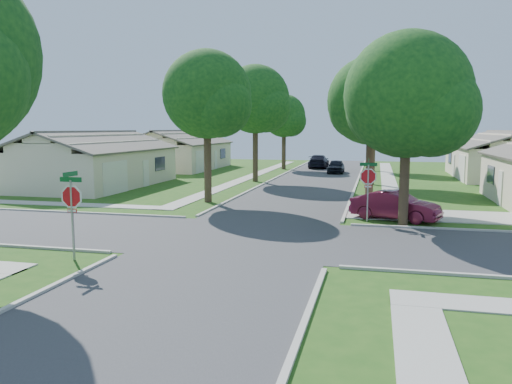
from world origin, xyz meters
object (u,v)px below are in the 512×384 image
at_px(house_ne_far, 503,161).
at_px(tree_w_far, 284,118).
at_px(house_nw_near, 94,166).
at_px(house_nw_far, 179,155).
at_px(tree_w_near, 208,99).
at_px(car_curb_east, 336,166).
at_px(tree_e_far, 375,113).
at_px(car_driveway, 395,206).
at_px(stop_sign_sw, 72,200).
at_px(tree_w_mid, 256,102).
at_px(tree_e_mid, 374,104).
at_px(stop_sign_ne, 368,179).
at_px(car_curb_west, 319,161).
at_px(tree_e_near, 372,105).
at_px(tree_ne_corner, 409,101).

bearing_deg(house_ne_far, tree_w_far, 166.36).
bearing_deg(house_nw_near, house_nw_far, 90.00).
relative_size(tree_w_near, car_curb_east, 2.30).
xyz_separation_m(tree_e_far, car_driveway, (1.25, -28.51, -5.29)).
relative_size(house_ne_far, car_driveway, 3.25).
relative_size(stop_sign_sw, tree_w_mid, 0.31).
bearing_deg(tree_w_near, tree_e_mid, 51.92).
xyz_separation_m(stop_sign_ne, house_nw_far, (-20.69, 27.30, -0.51)).
bearing_deg(car_curb_west, tree_e_mid, 109.15).
bearing_deg(house_nw_far, tree_e_mid, -27.91).
height_order(tree_w_near, car_driveway, tree_w_near).
bearing_deg(house_ne_far, car_curb_west, 156.47).
height_order(tree_w_near, car_curb_east, tree_w_near).
xyz_separation_m(tree_e_far, tree_w_near, (-9.40, -25.00, 0.14)).
bearing_deg(tree_w_mid, tree_e_mid, -0.00).
height_order(house_ne_far, car_driveway, house_ne_far).
bearing_deg(tree_e_mid, stop_sign_sw, -110.20).
relative_size(tree_w_mid, tree_w_far, 1.19).
relative_size(tree_w_far, house_nw_near, 0.59).
distance_m(tree_e_far, tree_w_far, 9.42).
xyz_separation_m(tree_w_far, car_driveway, (10.65, -28.51, -4.82)).
distance_m(house_ne_far, house_nw_far, 32.12).
bearing_deg(stop_sign_sw, stop_sign_ne, 45.00).
xyz_separation_m(tree_w_near, car_driveway, (10.64, -3.51, -5.43)).
bearing_deg(house_ne_far, tree_e_near, -119.35).
bearing_deg(stop_sign_ne, tree_e_mid, 89.80).
distance_m(tree_w_near, house_ne_far, 29.10).
bearing_deg(car_driveway, tree_w_far, 40.84).
distance_m(stop_sign_ne, tree_e_far, 29.57).
bearing_deg(tree_ne_corner, house_nw_near, 154.23).
height_order(tree_e_near, house_nw_near, tree_e_near).
relative_size(tree_w_near, car_driveway, 2.14).
bearing_deg(house_nw_near, tree_e_mid, 16.15).
relative_size(tree_e_far, house_nw_far, 0.64).
height_order(stop_sign_ne, house_nw_near, house_nw_near).
distance_m(tree_e_far, car_curb_east, 7.30).
bearing_deg(car_curb_east, tree_w_far, 148.16).
height_order(house_nw_near, car_driveway, house_nw_near).
bearing_deg(tree_e_mid, tree_w_mid, 180.00).
bearing_deg(house_nw_near, tree_e_near, -16.11).
relative_size(stop_sign_ne, tree_ne_corner, 0.34).
relative_size(stop_sign_sw, car_curb_east, 0.76).
distance_m(tree_e_mid, tree_ne_corner, 16.89).
bearing_deg(tree_e_far, car_curb_west, 157.43).
height_order(car_curb_east, car_curb_west, car_curb_west).
bearing_deg(tree_ne_corner, stop_sign_ne, 163.45).
relative_size(tree_w_far, car_curb_east, 2.06).
height_order(stop_sign_sw, tree_w_mid, tree_w_mid).
height_order(tree_e_mid, tree_ne_corner, tree_e_mid).
xyz_separation_m(tree_w_mid, car_curb_west, (3.44, 15.47, -5.75)).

